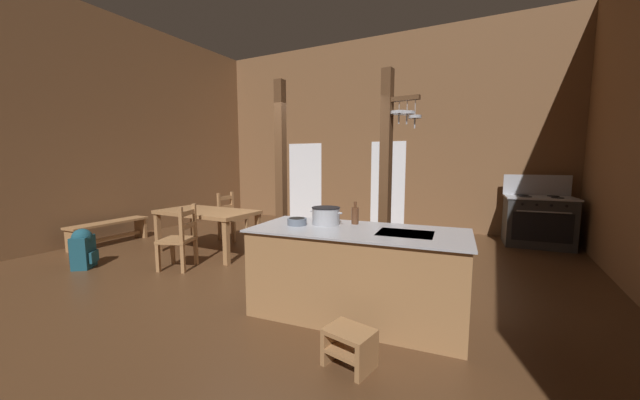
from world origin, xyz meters
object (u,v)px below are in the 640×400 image
Objects in this scene: ladderback_chair_by_post at (180,239)px; bench_along_left_wall at (109,229)px; step_stool at (349,344)px; dining_table at (207,216)px; backpack at (83,247)px; mixing_bowl_on_counter at (297,222)px; ladderback_chair_near_window at (231,217)px; bottle_tall_on_counter at (355,215)px; stockpot_on_counter at (326,216)px; kitchen_island at (357,273)px; stove_range at (538,220)px.

bench_along_left_wall is (-2.41, 0.38, -0.15)m from ladderback_chair_by_post.
bench_along_left_wall is at bearing 165.43° from step_stool.
dining_table reaches higher than backpack.
step_stool is 0.24× the size of dining_table.
bench_along_left_wall is 4.69m from mixing_bowl_on_counter.
backpack reaches higher than step_stool.
mixing_bowl_on_counter is (2.84, -2.08, 0.49)m from ladderback_chair_near_window.
backpack is at bearing -105.27° from ladderback_chair_near_window.
dining_table is at bearing 155.78° from mixing_bowl_on_counter.
bottle_tall_on_counter reaches higher than backpack.
stockpot_on_counter reaches higher than ladderback_chair_near_window.
mixing_bowl_on_counter is at bearing -173.31° from kitchen_island.
kitchen_island is 5.92× the size of stockpot_on_counter.
dining_table is 2.76m from mixing_bowl_on_counter.
mixing_bowl_on_counter reaches higher than ladderback_chair_near_window.
mixing_bowl_on_counter is at bearing 5.90° from backpack.
stove_range reaches higher than backpack.
stove_range reaches higher than ladderback_chair_near_window.
ladderback_chair_near_window is (-0.33, 0.95, -0.20)m from dining_table.
ladderback_chair_by_post is at bearing 172.52° from mixing_bowl_on_counter.
stockpot_on_counter is (3.77, 0.54, 0.68)m from backpack.
kitchen_island is 3.35m from dining_table.
kitchen_island is at bearing -114.91° from stove_range.
bottle_tall_on_counter reaches higher than dining_table.
mixing_bowl_on_counter reaches higher than backpack.
dining_table is 0.92m from ladderback_chair_by_post.
kitchen_island is 0.83m from mixing_bowl_on_counter.
ladderback_chair_by_post is at bearing -70.25° from ladderback_chair_near_window.
step_stool is 1.65× the size of bottle_tall_on_counter.
bottle_tall_on_counter is at bearing -3.65° from bench_along_left_wall.
bottle_tall_on_counter is (0.27, 0.16, 0.00)m from stockpot_on_counter.
mixing_bowl_on_counter is 0.84× the size of bottle_tall_on_counter.
kitchen_island is at bearing -13.38° from stockpot_on_counter.
ladderback_chair_by_post reaches higher than kitchen_island.
step_stool is 3.96m from dining_table.
dining_table is at bearing -148.15° from stove_range.
bottle_tall_on_counter is at bearing 32.22° from mixing_bowl_on_counter.
ladderback_chair_by_post is at bearing 161.28° from step_stool.
stockpot_on_counter is at bearing 33.61° from mixing_bowl_on_counter.
bottle_tall_on_counter is (0.54, 0.34, 0.06)m from mixing_bowl_on_counter.
stove_range is 8.11m from bench_along_left_wall.
backpack is (-0.67, -2.44, -0.14)m from ladderback_chair_near_window.
mixing_bowl_on_counter is 0.64m from bottle_tall_on_counter.
bench_along_left_wall is (-7.24, -3.66, -0.18)m from stove_range.
bench_along_left_wall is at bearing -141.34° from ladderback_chair_near_window.
stockpot_on_counter is (-0.41, 0.10, 0.55)m from kitchen_island.
ladderback_chair_by_post is (-3.13, 1.06, 0.27)m from step_stool.
kitchen_island is 5.31m from bench_along_left_wall.
stockpot_on_counter reaches higher than kitchen_island.
mixing_bowl_on_counter is (-2.64, -4.32, 0.46)m from stove_range.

